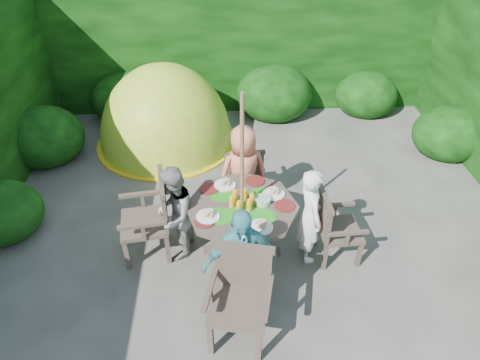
{
  "coord_description": "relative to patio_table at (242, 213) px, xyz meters",
  "views": [
    {
      "loc": [
        -0.46,
        -4.17,
        3.97
      ],
      "look_at": [
        -0.24,
        0.03,
        0.85
      ],
      "focal_mm": 32.0,
      "sensor_mm": 36.0,
      "label": 1
    }
  ],
  "objects": [
    {
      "name": "garden_chair_front",
      "position": [
        -0.08,
        -1.09,
        -0.11
      ],
      "size": [
        0.72,
        0.67,
        1.03
      ],
      "rotation": [
        0.0,
        0.0,
        -0.23
      ],
      "color": "#3B2F26",
      "rests_on": "ground"
    },
    {
      "name": "garden_chair_right",
      "position": [
        1.09,
        -0.1,
        -0.17
      ],
      "size": [
        0.52,
        0.57,
        0.91
      ],
      "rotation": [
        0.0,
        0.0,
        1.63
      ],
      "color": "#3B2F26",
      "rests_on": "ground"
    },
    {
      "name": "parasol_pole",
      "position": [
        -0.0,
        -0.0,
        0.44
      ],
      "size": [
        0.05,
        0.05,
        2.2
      ],
      "primitive_type": "cylinder",
      "rotation": [
        0.0,
        0.0,
        -0.08
      ],
      "color": "brown",
      "rests_on": "ground"
    },
    {
      "name": "patio_table",
      "position": [
        0.0,
        0.0,
        0.0
      ],
      "size": [
        1.45,
        1.45,
        0.93
      ],
      "rotation": [
        0.0,
        0.0,
        -0.08
      ],
      "color": "#3B2F26",
      "rests_on": "ground"
    },
    {
      "name": "child_front",
      "position": [
        -0.07,
        -0.8,
        0.03
      ],
      "size": [
        0.86,
        0.52,
        1.37
      ],
      "primitive_type": "imported",
      "rotation": [
        0.0,
        0.0,
        0.25
      ],
      "color": "#4AA4AD",
      "rests_on": "ground"
    },
    {
      "name": "child_left",
      "position": [
        -0.8,
        0.06,
        -0.03
      ],
      "size": [
        0.57,
        0.68,
        1.26
      ],
      "primitive_type": "imported",
      "rotation": [
        0.0,
        0.0,
        -1.74
      ],
      "color": "gray",
      "rests_on": "ground"
    },
    {
      "name": "dome_tent",
      "position": [
        -1.16,
        2.75,
        -0.66
      ],
      "size": [
        2.81,
        2.81,
        2.79
      ],
      "rotation": [
        0.0,
        0.0,
        0.26
      ],
      "color": "#A1C425",
      "rests_on": "ground"
    },
    {
      "name": "hedge_enclosure",
      "position": [
        0.23,
        1.7,
        0.59
      ],
      "size": [
        9.0,
        9.0,
        2.5
      ],
      "color": "black",
      "rests_on": "ground"
    },
    {
      "name": "child_back",
      "position": [
        0.06,
        0.8,
        0.02
      ],
      "size": [
        0.74,
        0.57,
        1.36
      ],
      "primitive_type": "imported",
      "rotation": [
        0.0,
        0.0,
        3.37
      ],
      "color": "#E3775E",
      "rests_on": "ground"
    },
    {
      "name": "garden_chair_back",
      "position": [
        0.1,
        1.1,
        -0.19
      ],
      "size": [
        0.56,
        0.5,
        0.87
      ],
      "rotation": [
        0.0,
        0.0,
        3.23
      ],
      "color": "#3B2F26",
      "rests_on": "ground"
    },
    {
      "name": "child_right",
      "position": [
        0.79,
        -0.07,
        -0.02
      ],
      "size": [
        0.38,
        0.51,
        1.28
      ],
      "primitive_type": "imported",
      "rotation": [
        0.0,
        0.0,
        1.74
      ],
      "color": "white",
      "rests_on": "ground"
    },
    {
      "name": "garden_chair_left",
      "position": [
        -1.09,
        0.11,
        -0.1
      ],
      "size": [
        0.64,
        0.7,
        1.05
      ],
      "rotation": [
        0.0,
        0.0,
        -1.43
      ],
      "color": "#3B2F26",
      "rests_on": "ground"
    },
    {
      "name": "ground",
      "position": [
        0.23,
        0.37,
        -0.66
      ],
      "size": [
        60.0,
        60.0,
        0.0
      ],
      "primitive_type": "plane",
      "color": "#47443F",
      "rests_on": "ground"
    }
  ]
}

